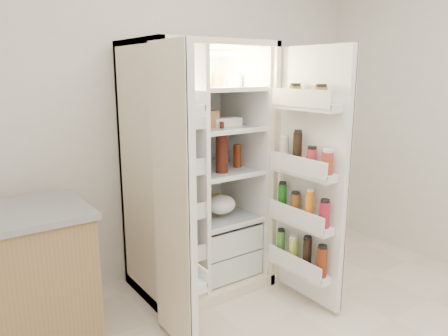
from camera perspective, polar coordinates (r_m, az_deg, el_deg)
wall_back at (r=3.31m, az=-9.00°, el=8.42°), size 4.00×0.02×2.70m
refrigerator at (r=3.17m, az=-3.70°, el=-2.72°), size 0.92×0.70×1.80m
freezer_door at (r=2.39m, az=-6.67°, el=-4.46°), size 0.15×0.40×1.72m
fridge_door at (r=2.90m, az=11.46°, el=-1.82°), size 0.17×0.58×1.72m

